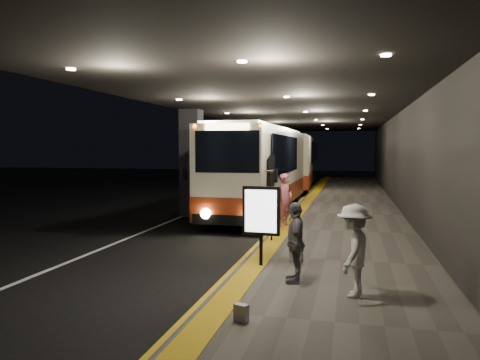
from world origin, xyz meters
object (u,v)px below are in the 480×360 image
at_px(passenger_boarding, 285,200).
at_px(stanchion_post, 272,222).
at_px(coach_main, 261,173).
at_px(bag_polka, 296,253).
at_px(info_sign, 261,212).
at_px(passenger_waiting_grey, 295,242).
at_px(bag_plain, 241,313).
at_px(coach_second, 295,164).
at_px(passenger_waiting_white, 354,250).

bearing_deg(passenger_boarding, stanchion_post, -160.47).
relative_size(coach_main, stanchion_post, 10.76).
bearing_deg(coach_main, bag_polka, -73.31).
distance_m(coach_main, stanchion_post, 7.05).
height_order(passenger_boarding, info_sign, same).
bearing_deg(passenger_waiting_grey, bag_plain, -21.21).
relative_size(passenger_waiting_grey, info_sign, 0.89).
height_order(bag_polka, info_sign, info_sign).
xyz_separation_m(bag_plain, info_sign, (-0.35, 3.43, 1.08)).
bearing_deg(coach_second, bag_plain, -87.98).
height_order(coach_main, passenger_waiting_white, coach_main).
height_order(passenger_boarding, passenger_waiting_grey, passenger_boarding).
distance_m(passenger_waiting_white, passenger_waiting_grey, 1.29).
bearing_deg(bag_polka, passenger_boarding, 100.92).
relative_size(coach_main, passenger_waiting_white, 6.97).
relative_size(coach_second, stanchion_post, 10.60).
xyz_separation_m(coach_main, passenger_boarding, (1.67, -4.29, -0.68)).
bearing_deg(bag_polka, coach_main, 105.91).
bearing_deg(stanchion_post, coach_main, 103.40).
xyz_separation_m(passenger_waiting_grey, bag_plain, (-0.55, -2.31, -0.67)).
height_order(coach_main, info_sign, coach_main).
bearing_deg(bag_plain, coach_second, 95.01).
relative_size(bag_plain, info_sign, 0.15).
bearing_deg(stanchion_post, bag_polka, -67.11).
distance_m(coach_second, passenger_waiting_white, 24.36).
xyz_separation_m(coach_second, passenger_waiting_grey, (2.81, -23.40, -0.76)).
height_order(passenger_waiting_white, bag_plain, passenger_waiting_white).
height_order(passenger_waiting_white, bag_polka, passenger_waiting_white).
relative_size(passenger_boarding, stanchion_post, 1.67).
xyz_separation_m(passenger_waiting_white, passenger_waiting_grey, (-1.12, 0.63, -0.03)).
bearing_deg(bag_plain, passenger_boarding, 93.57).
xyz_separation_m(coach_main, stanchion_post, (1.62, -6.78, -1.04)).
distance_m(passenger_boarding, stanchion_post, 2.52).
distance_m(coach_main, passenger_waiting_grey, 11.19).
distance_m(coach_main, bag_polka, 9.56).
xyz_separation_m(passenger_boarding, bag_plain, (0.55, -8.84, -0.77)).
height_order(coach_main, bag_plain, coach_main).
bearing_deg(info_sign, coach_second, 98.75).
relative_size(passenger_boarding, passenger_waiting_white, 1.08).
height_order(coach_second, passenger_waiting_white, coach_second).
xyz_separation_m(coach_main, bag_polka, (2.59, -9.10, -1.39)).
distance_m(bag_polka, bag_plain, 4.05).
relative_size(passenger_waiting_grey, bag_polka, 4.28).
distance_m(passenger_waiting_white, bag_plain, 2.47).
bearing_deg(coach_second, passenger_boarding, -87.22).
relative_size(passenger_waiting_grey, bag_plain, 5.96).
bearing_deg(stanchion_post, passenger_waiting_grey, -74.02).
relative_size(passenger_waiting_white, info_sign, 0.92).
xyz_separation_m(coach_main, bag_plain, (2.22, -13.12, -1.45)).
relative_size(coach_second, info_sign, 6.34).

